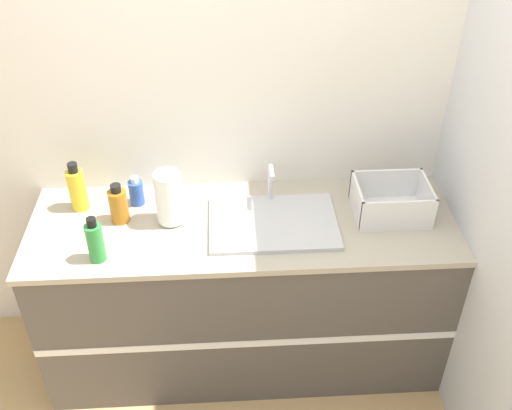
{
  "coord_description": "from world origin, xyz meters",
  "views": [
    {
      "loc": [
        -0.07,
        -1.86,
        2.64
      ],
      "look_at": [
        0.05,
        0.3,
        1.03
      ],
      "focal_mm": 42.0,
      "sensor_mm": 36.0,
      "label": 1
    }
  ],
  "objects": [
    {
      "name": "wall_right",
      "position": [
        1.02,
        0.33,
        1.3
      ],
      "size": [
        0.06,
        2.66,
        2.6
      ],
      "color": "silver",
      "rests_on": "ground_plane"
    },
    {
      "name": "counter_cabinet",
      "position": [
        0.0,
        0.33,
        0.46
      ],
      "size": [
        2.0,
        0.68,
        0.91
      ],
      "color": "#514C47",
      "rests_on": "ground_plane"
    },
    {
      "name": "wall_back",
      "position": [
        0.0,
        0.69,
        1.3
      ],
      "size": [
        4.38,
        0.06,
        2.6
      ],
      "color": "silver",
      "rests_on": "ground_plane"
    },
    {
      "name": "bottle_amber",
      "position": [
        -0.57,
        0.38,
        1.0
      ],
      "size": [
        0.09,
        0.09,
        0.2
      ],
      "color": "#B26B19",
      "rests_on": "counter_cabinet"
    },
    {
      "name": "bottle_blue",
      "position": [
        -0.51,
        0.51,
        0.98
      ],
      "size": [
        0.07,
        0.07,
        0.15
      ],
      "color": "#2D56B7",
      "rests_on": "counter_cabinet"
    },
    {
      "name": "bottle_yellow",
      "position": [
        -0.78,
        0.49,
        1.02
      ],
      "size": [
        0.08,
        0.08,
        0.25
      ],
      "color": "yellow",
      "rests_on": "counter_cabinet"
    },
    {
      "name": "sink",
      "position": [
        0.13,
        0.3,
        0.92
      ],
      "size": [
        0.59,
        0.41,
        0.22
      ],
      "color": "silver",
      "rests_on": "counter_cabinet"
    },
    {
      "name": "paper_towel_roll",
      "position": [
        -0.34,
        0.35,
        1.04
      ],
      "size": [
        0.13,
        0.13,
        0.26
      ],
      "color": "#4C4C51",
      "rests_on": "counter_cabinet"
    },
    {
      "name": "dish_rack",
      "position": [
        0.69,
        0.35,
        0.97
      ],
      "size": [
        0.34,
        0.27,
        0.16
      ],
      "color": "white",
      "rests_on": "counter_cabinet"
    },
    {
      "name": "ground_plane",
      "position": [
        0.0,
        0.0,
        0.0
      ],
      "size": [
        12.0,
        12.0,
        0.0
      ],
      "primitive_type": "plane",
      "color": "tan"
    },
    {
      "name": "bottle_green",
      "position": [
        -0.64,
        0.11,
        1.01
      ],
      "size": [
        0.07,
        0.07,
        0.22
      ],
      "color": "#2D8C3D",
      "rests_on": "counter_cabinet"
    }
  ]
}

